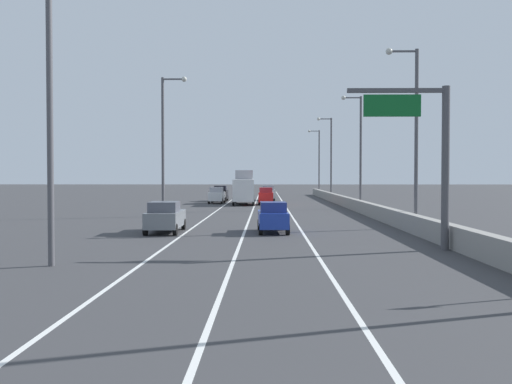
{
  "coord_description": "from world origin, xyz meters",
  "views": [
    {
      "loc": [
        -0.71,
        -4.19,
        3.4
      ],
      "look_at": [
        -1.43,
        38.3,
        2.21
      ],
      "focal_mm": 40.3,
      "sensor_mm": 36.0,
      "label": 1
    }
  ],
  "objects_px": {
    "overhead_sign_gantry": "(429,147)",
    "lamp_post_left_mid": "(166,138)",
    "lamp_post_right_third": "(358,145)",
    "car_gray_4": "(165,217)",
    "car_silver_5": "(268,193)",
    "box_truck": "(244,189)",
    "lamp_post_right_fifth": "(318,158)",
    "lamp_post_right_second": "(413,126)",
    "car_white_1": "(217,195)",
    "lamp_post_left_near": "(56,90)",
    "lamp_post_right_fourth": "(330,153)",
    "car_black_0": "(221,193)",
    "car_blue_2": "(273,217)",
    "car_red_3": "(266,196)"
  },
  "relations": [
    {
      "from": "lamp_post_left_near",
      "to": "car_white_1",
      "type": "bearing_deg",
      "value": 87.93
    },
    {
      "from": "lamp_post_right_second",
      "to": "car_gray_4",
      "type": "distance_m",
      "value": 16.89
    },
    {
      "from": "lamp_post_left_near",
      "to": "car_silver_5",
      "type": "xyz_separation_m",
      "value": [
        8.19,
        58.0,
        -5.56
      ]
    },
    {
      "from": "car_black_0",
      "to": "car_red_3",
      "type": "height_order",
      "value": "car_black_0"
    },
    {
      "from": "lamp_post_left_near",
      "to": "car_red_3",
      "type": "distance_m",
      "value": 47.42
    },
    {
      "from": "lamp_post_right_fifth",
      "to": "car_blue_2",
      "type": "relative_size",
      "value": 2.85
    },
    {
      "from": "car_red_3",
      "to": "box_truck",
      "type": "bearing_deg",
      "value": 163.18
    },
    {
      "from": "lamp_post_right_third",
      "to": "car_silver_5",
      "type": "xyz_separation_m",
      "value": [
        -9.25,
        19.95,
        -5.56
      ]
    },
    {
      "from": "car_gray_4",
      "to": "lamp_post_left_mid",
      "type": "bearing_deg",
      "value": 99.75
    },
    {
      "from": "car_black_0",
      "to": "car_silver_5",
      "type": "height_order",
      "value": "car_silver_5"
    },
    {
      "from": "car_silver_5",
      "to": "car_white_1",
      "type": "bearing_deg",
      "value": -127.23
    },
    {
      "from": "lamp_post_right_third",
      "to": "car_red_3",
      "type": "distance_m",
      "value": 13.88
    },
    {
      "from": "car_black_0",
      "to": "car_white_1",
      "type": "height_order",
      "value": "car_black_0"
    },
    {
      "from": "car_silver_5",
      "to": "lamp_post_left_mid",
      "type": "bearing_deg",
      "value": -105.4
    },
    {
      "from": "car_red_3",
      "to": "car_silver_5",
      "type": "relative_size",
      "value": 0.99
    },
    {
      "from": "overhead_sign_gantry",
      "to": "car_blue_2",
      "type": "bearing_deg",
      "value": 131.53
    },
    {
      "from": "car_blue_2",
      "to": "car_silver_5",
      "type": "relative_size",
      "value": 0.95
    },
    {
      "from": "lamp_post_right_fifth",
      "to": "car_gray_4",
      "type": "relative_size",
      "value": 2.51
    },
    {
      "from": "box_truck",
      "to": "lamp_post_left_near",
      "type": "bearing_deg",
      "value": -96.35
    },
    {
      "from": "lamp_post_left_near",
      "to": "car_gray_4",
      "type": "xyz_separation_m",
      "value": [
        1.83,
        12.86,
        -5.67
      ]
    },
    {
      "from": "lamp_post_right_fifth",
      "to": "car_white_1",
      "type": "bearing_deg",
      "value": -115.42
    },
    {
      "from": "lamp_post_left_near",
      "to": "lamp_post_right_second",
      "type": "bearing_deg",
      "value": 42.62
    },
    {
      "from": "lamp_post_right_second",
      "to": "car_red_3",
      "type": "height_order",
      "value": "lamp_post_right_second"
    },
    {
      "from": "lamp_post_right_second",
      "to": "car_black_0",
      "type": "bearing_deg",
      "value": 111.52
    },
    {
      "from": "lamp_post_left_near",
      "to": "lamp_post_right_fifth",
      "type": "bearing_deg",
      "value": 78.13
    },
    {
      "from": "lamp_post_right_fifth",
      "to": "car_gray_4",
      "type": "xyz_separation_m",
      "value": [
        -15.42,
        -69.25,
        -5.67
      ]
    },
    {
      "from": "lamp_post_right_third",
      "to": "car_silver_5",
      "type": "distance_m",
      "value": 22.68
    },
    {
      "from": "lamp_post_left_near",
      "to": "lamp_post_right_fourth",
      "type": "bearing_deg",
      "value": 74.28
    },
    {
      "from": "lamp_post_right_third",
      "to": "car_gray_4",
      "type": "height_order",
      "value": "lamp_post_right_third"
    },
    {
      "from": "lamp_post_right_second",
      "to": "car_black_0",
      "type": "xyz_separation_m",
      "value": [
        -15.62,
        39.62,
        -5.57
      ]
    },
    {
      "from": "car_black_0",
      "to": "car_gray_4",
      "type": "bearing_deg",
      "value": -89.95
    },
    {
      "from": "lamp_post_left_mid",
      "to": "car_red_3",
      "type": "xyz_separation_m",
      "value": [
        8.4,
        19.99,
        -5.59
      ]
    },
    {
      "from": "car_silver_5",
      "to": "car_black_0",
      "type": "bearing_deg",
      "value": -159.77
    },
    {
      "from": "lamp_post_right_fifth",
      "to": "lamp_post_left_mid",
      "type": "xyz_separation_m",
      "value": [
        -17.75,
        -55.67,
        0.0
      ]
    },
    {
      "from": "lamp_post_right_third",
      "to": "car_white_1",
      "type": "xyz_separation_m",
      "value": [
        -15.65,
        11.53,
        -5.61
      ]
    },
    {
      "from": "car_white_1",
      "to": "car_blue_2",
      "type": "bearing_deg",
      "value": -79.94
    },
    {
      "from": "lamp_post_right_fourth",
      "to": "car_gray_4",
      "type": "distance_m",
      "value": 49.89
    },
    {
      "from": "car_silver_5",
      "to": "lamp_post_right_third",
      "type": "bearing_deg",
      "value": -65.12
    },
    {
      "from": "overhead_sign_gantry",
      "to": "lamp_post_right_second",
      "type": "bearing_deg",
      "value": 79.44
    },
    {
      "from": "car_silver_5",
      "to": "lamp_post_left_near",
      "type": "bearing_deg",
      "value": -98.04
    },
    {
      "from": "lamp_post_right_fifth",
      "to": "car_black_0",
      "type": "distance_m",
      "value": 31.15
    },
    {
      "from": "lamp_post_right_third",
      "to": "car_blue_2",
      "type": "height_order",
      "value": "lamp_post_right_third"
    },
    {
      "from": "overhead_sign_gantry",
      "to": "lamp_post_left_mid",
      "type": "xyz_separation_m",
      "value": [
        -15.85,
        21.49,
        1.88
      ]
    },
    {
      "from": "lamp_post_right_second",
      "to": "box_truck",
      "type": "relative_size",
      "value": 1.25
    },
    {
      "from": "overhead_sign_gantry",
      "to": "box_truck",
      "type": "xyz_separation_m",
      "value": [
        -10.1,
        42.29,
        -2.86
      ]
    },
    {
      "from": "lamp_post_left_near",
      "to": "car_red_3",
      "type": "bearing_deg",
      "value": 80.35
    },
    {
      "from": "lamp_post_right_fifth",
      "to": "car_blue_2",
      "type": "bearing_deg",
      "value": -97.37
    },
    {
      "from": "overhead_sign_gantry",
      "to": "car_blue_2",
      "type": "xyz_separation_m",
      "value": [
        -7.05,
        7.96,
        -3.8
      ]
    },
    {
      "from": "car_red_3",
      "to": "car_silver_5",
      "type": "distance_m",
      "value": 11.58
    },
    {
      "from": "box_truck",
      "to": "lamp_post_right_second",
      "type": "bearing_deg",
      "value": -68.7
    }
  ]
}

